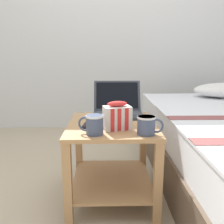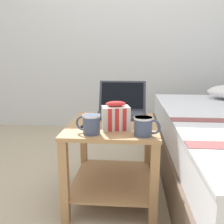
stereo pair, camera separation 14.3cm
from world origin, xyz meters
The scene contains 8 objects.
ground_plane centered at (0.00, 0.00, 0.00)m, with size 8.00×8.00×0.00m, color tan.
back_wall centered at (0.00, 1.62, 1.25)m, with size 8.00×0.05×2.50m.
bedside_table centered at (0.00, 0.00, 0.31)m, with size 0.52×0.59×0.49m.
laptop centered at (0.04, 0.22, 0.53)m, with size 0.33×0.31×0.22m.
mug_front_left centered at (-0.10, -0.21, 0.54)m, with size 0.13×0.09×0.10m.
mug_front_right centered at (0.17, -0.22, 0.54)m, with size 0.13×0.09×0.10m.
snack_bag centered at (0.03, -0.12, 0.56)m, with size 0.16×0.12×0.16m.
cell_phone centered at (-0.13, -0.04, 0.49)m, with size 0.10×0.16×0.01m.
Camera 2 is at (0.11, -1.43, 0.88)m, focal length 40.00 mm.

